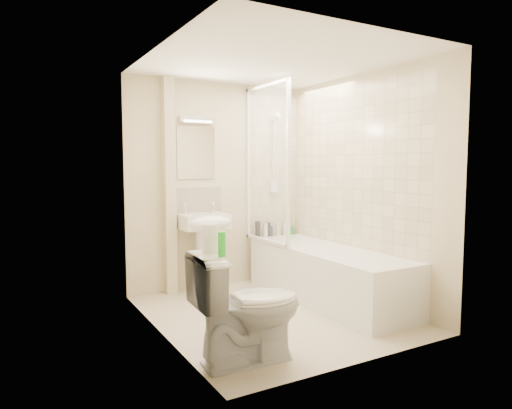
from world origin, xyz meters
TOP-DOWN VIEW (x-y plane):
  - floor at (0.00, 0.00)m, footprint 2.50×2.50m
  - wall_back at (0.00, 1.25)m, footprint 2.20×0.02m
  - wall_left at (-1.10, 0.00)m, footprint 0.02×2.50m
  - wall_right at (1.10, 0.00)m, footprint 0.02×2.50m
  - ceiling at (0.00, 0.00)m, footprint 2.20×2.50m
  - tile_back at (0.75, 1.24)m, footprint 0.70×0.01m
  - tile_right at (1.09, 0.12)m, footprint 0.01×2.10m
  - pipe_boxing at (-0.62, 1.19)m, footprint 0.12×0.12m
  - splashback at (-0.28, 1.24)m, footprint 0.60×0.02m
  - mirror at (-0.28, 1.24)m, footprint 0.46×0.01m
  - strip_light at (-0.28, 1.22)m, footprint 0.42×0.07m
  - bathtub at (0.75, 0.12)m, footprint 0.70×2.10m
  - shower_screen at (0.40, 0.80)m, footprint 0.04×0.92m
  - shower_fixture at (0.75, 1.19)m, footprint 0.10×0.16m
  - pedestal_sink at (-0.28, 1.01)m, footprint 0.53×0.48m
  - bottle_black_a at (0.49, 1.16)m, footprint 0.06×0.06m
  - bottle_white_a at (0.60, 1.16)m, footprint 0.05×0.05m
  - bottle_black_b at (0.65, 1.16)m, footprint 0.06×0.06m
  - bottle_blue at (0.68, 1.16)m, footprint 0.05×0.05m
  - bottle_cream at (0.79, 1.16)m, footprint 0.05×0.05m
  - bottle_white_b at (0.90, 1.16)m, footprint 0.05×0.05m
  - bottle_green at (0.99, 1.16)m, footprint 0.07×0.07m
  - toilet at (-0.72, -0.82)m, footprint 0.56×0.86m
  - toilet_roll_lower at (-0.97, -0.72)m, footprint 0.12×0.12m
  - toilet_roll_upper at (-0.97, -0.73)m, footprint 0.12×0.12m
  - green_bottle at (-0.97, -0.92)m, footprint 0.05×0.05m

SIDE VIEW (x-z plane):
  - floor at x=0.00m, z-range 0.00..0.00m
  - bathtub at x=0.75m, z-range 0.01..0.56m
  - toilet at x=-0.72m, z-range 0.00..0.82m
  - bottle_green at x=0.99m, z-range 0.55..0.65m
  - bottle_blue at x=0.68m, z-range 0.55..0.68m
  - bottle_white_b at x=0.90m, z-range 0.55..0.70m
  - bottle_cream at x=0.79m, z-range 0.55..0.72m
  - bottle_white_a at x=0.60m, z-range 0.55..0.72m
  - bottle_black_b at x=0.65m, z-range 0.55..0.72m
  - bottle_black_a at x=0.49m, z-range 0.55..0.75m
  - pedestal_sink at x=-0.28m, z-range 0.21..1.22m
  - toilet_roll_lower at x=-0.97m, z-range 0.82..0.92m
  - green_bottle at x=-0.97m, z-range 0.82..0.99m
  - toilet_roll_upper at x=-0.97m, z-range 0.92..1.02m
  - splashback at x=-0.28m, z-range 0.88..1.18m
  - wall_back at x=0.00m, z-range 0.00..2.40m
  - wall_left at x=-1.10m, z-range 0.00..2.40m
  - wall_right at x=1.10m, z-range 0.00..2.40m
  - pipe_boxing at x=-0.62m, z-range 0.00..2.40m
  - tile_back at x=0.75m, z-range 0.55..2.30m
  - tile_right at x=1.09m, z-range 0.55..2.30m
  - shower_screen at x=0.40m, z-range 0.55..2.35m
  - shower_fixture at x=0.75m, z-range 1.05..2.04m
  - mirror at x=-0.28m, z-range 1.28..1.88m
  - strip_light at x=-0.28m, z-range 1.92..1.98m
  - ceiling at x=0.00m, z-range 2.39..2.41m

